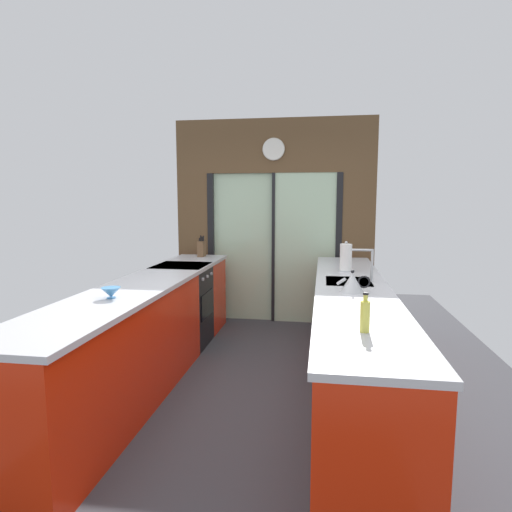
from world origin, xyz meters
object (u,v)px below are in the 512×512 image
at_px(mixing_bowl, 111,292).
at_px(soap_bottle, 365,316).
at_px(kettle, 352,283).
at_px(paper_towel_roll, 346,258).
at_px(oven_range, 182,305).
at_px(knife_block, 202,249).

relative_size(mixing_bowl, soap_bottle, 0.64).
distance_m(kettle, paper_towel_roll, 1.03).
bearing_deg(oven_range, paper_towel_roll, -4.73).
bearing_deg(kettle, oven_range, 146.88).
bearing_deg(kettle, soap_bottle, -90.08).
bearing_deg(paper_towel_roll, soap_bottle, -90.00).
height_order(knife_block, paper_towel_roll, paper_towel_roll).
distance_m(knife_block, soap_bottle, 3.48).
distance_m(kettle, soap_bottle, 1.05).
distance_m(knife_block, kettle, 2.63).
distance_m(oven_range, knife_block, 0.95).
xyz_separation_m(mixing_bowl, paper_towel_roll, (1.78, 1.52, 0.10)).
bearing_deg(soap_bottle, knife_block, 120.81).
relative_size(mixing_bowl, knife_block, 0.52).
bearing_deg(knife_block, kettle, -47.31).
bearing_deg(oven_range, knife_block, 88.60).
relative_size(kettle, soap_bottle, 1.19).
bearing_deg(knife_block, mixing_bowl, -90.00).
relative_size(oven_range, kettle, 3.49).
height_order(mixing_bowl, paper_towel_roll, paper_towel_roll).
xyz_separation_m(knife_block, paper_towel_roll, (1.78, -0.91, 0.04)).
xyz_separation_m(oven_range, mixing_bowl, (0.02, -1.67, 0.51)).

